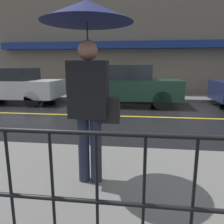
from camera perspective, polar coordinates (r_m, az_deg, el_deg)
ground_plane at (r=7.01m, az=15.86°, el=-1.44°), size 80.00×80.00×0.00m
sidewalk_far at (r=10.89m, az=12.83°, el=3.71°), size 28.00×1.92×0.13m
lane_marking at (r=7.01m, az=15.86°, el=-1.41°), size 25.20×0.12×0.01m
building_storefront at (r=11.95m, az=13.01°, el=18.72°), size 28.00×0.85×6.14m
pedestrian at (r=2.57m, az=-6.26°, el=16.97°), size 1.03×1.03×2.13m
car_white at (r=10.34m, az=-24.60°, el=6.34°), size 4.02×1.79×1.48m
car_dark_green at (r=8.82m, az=3.98°, el=7.00°), size 4.09×1.82×1.60m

